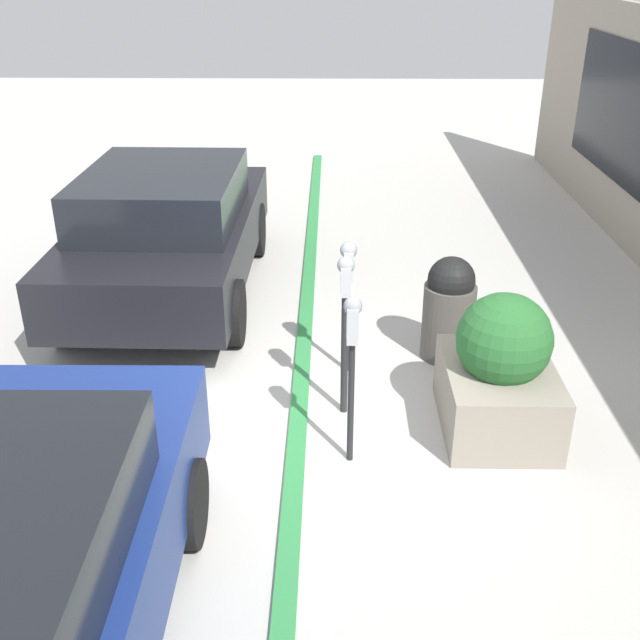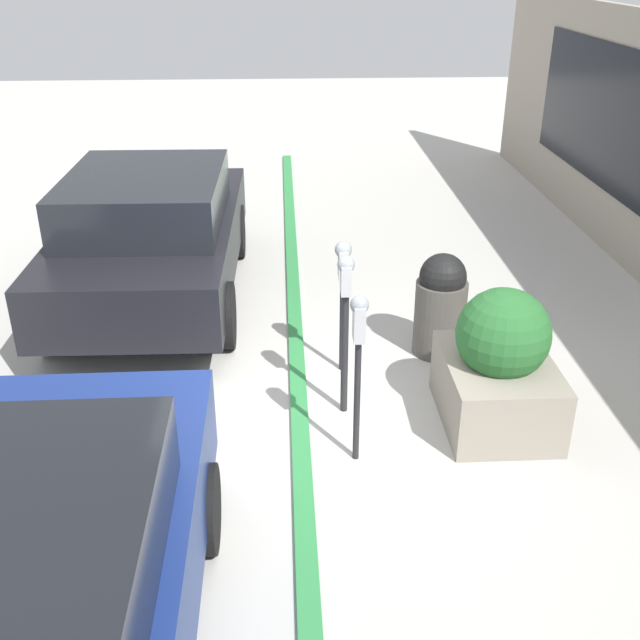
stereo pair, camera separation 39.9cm
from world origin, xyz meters
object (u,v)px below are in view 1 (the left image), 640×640
planter_box (500,373)px  parked_car_middle (168,230)px  parking_meter_second (345,307)px  parking_meter_middle (348,275)px  parking_meter_nearest (352,343)px  trash_bin (449,308)px

planter_box → parked_car_middle: 4.49m
parking_meter_second → planter_box: bearing=-99.7°
parking_meter_middle → planter_box: (-1.00, -1.32, -0.50)m
parking_meter_middle → parked_car_middle: (1.86, 2.14, -0.21)m
parking_meter_middle → planter_box: parking_meter_middle is taller
parking_meter_nearest → trash_bin: parking_meter_nearest is taller
trash_bin → parked_car_middle: bearing=64.3°
planter_box → trash_bin: bearing=11.3°
parking_meter_nearest → parking_meter_second: parking_meter_second is taller
parking_meter_nearest → parking_meter_middle: 1.50m
parking_meter_nearest → trash_bin: bearing=-30.0°
parking_meter_nearest → planter_box: 1.52m
parking_meter_nearest → planter_box: bearing=-69.0°
parked_car_middle → trash_bin: 3.55m
planter_box → parking_meter_second: bearing=80.3°
parking_meter_second → parking_meter_nearest: bearing=-176.7°
parking_meter_middle → planter_box: bearing=-127.1°
parking_meter_nearest → parked_car_middle: size_ratio=0.35×
parking_meter_middle → parked_car_middle: size_ratio=0.32×
parking_meter_second → parked_car_middle: size_ratio=0.36×
parking_meter_middle → trash_bin: 1.21m
parking_meter_nearest → parked_car_middle: bearing=32.5°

